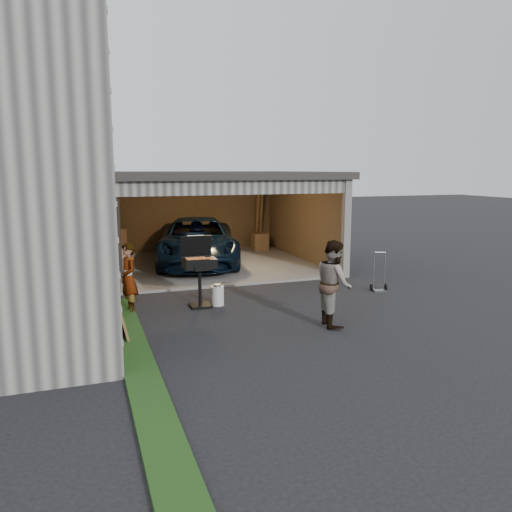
# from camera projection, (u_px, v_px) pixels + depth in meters

# --- Properties ---
(ground) EXTENTS (80.00, 80.00, 0.00)m
(ground) POSITION_uv_depth(u_px,v_px,m) (255.00, 330.00, 9.34)
(ground) COLOR black
(ground) RESTS_ON ground
(groundcover_strip) EXTENTS (0.50, 8.00, 0.06)m
(groundcover_strip) POSITION_uv_depth(u_px,v_px,m) (138.00, 363.00, 7.67)
(groundcover_strip) COLOR #193814
(groundcover_strip) RESTS_ON ground
(garage) EXTENTS (6.80, 6.30, 2.90)m
(garage) POSITION_uv_depth(u_px,v_px,m) (206.00, 205.00, 15.58)
(garage) COLOR #605E59
(garage) RESTS_ON ground
(minivan) EXTENTS (3.36, 5.49, 1.42)m
(minivan) POSITION_uv_depth(u_px,v_px,m) (197.00, 243.00, 15.46)
(minivan) COLOR black
(minivan) RESTS_ON ground
(woman) EXTENTS (0.47, 0.61, 1.48)m
(woman) POSITION_uv_depth(u_px,v_px,m) (128.00, 278.00, 10.31)
(woman) COLOR silver
(woman) RESTS_ON ground
(man) EXTENTS (0.75, 0.89, 1.65)m
(man) POSITION_uv_depth(u_px,v_px,m) (334.00, 283.00, 9.51)
(man) COLOR #3F1C19
(man) RESTS_ON ground
(bbq_grill) EXTENTS (0.69, 0.61, 1.54)m
(bbq_grill) POSITION_uv_depth(u_px,v_px,m) (199.00, 266.00, 10.80)
(bbq_grill) COLOR black
(bbq_grill) RESTS_ON ground
(propane_tank) EXTENTS (0.37, 0.37, 0.43)m
(propane_tank) POSITION_uv_depth(u_px,v_px,m) (217.00, 296.00, 11.01)
(propane_tank) COLOR silver
(propane_tank) RESTS_ON ground
(plywood_panel) EXTENTS (0.25, 0.91, 1.00)m
(plywood_panel) POSITION_uv_depth(u_px,v_px,m) (120.00, 310.00, 8.85)
(plywood_panel) COLOR brown
(plywood_panel) RESTS_ON ground
(hand_truck) EXTENTS (0.43, 0.37, 0.98)m
(hand_truck) POSITION_uv_depth(u_px,v_px,m) (379.00, 283.00, 12.32)
(hand_truck) COLOR slate
(hand_truck) RESTS_ON ground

